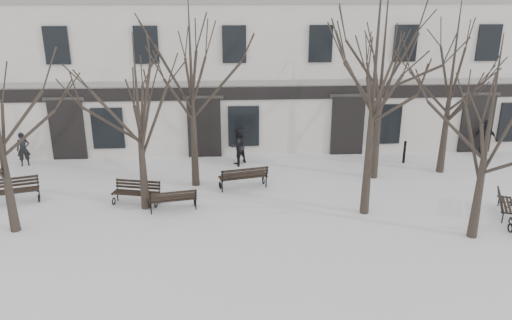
{
  "coord_description": "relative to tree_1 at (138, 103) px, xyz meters",
  "views": [
    {
      "loc": [
        -2.31,
        -15.41,
        7.92
      ],
      "look_at": [
        -1.28,
        3.0,
        1.48
      ],
      "focal_mm": 35.0,
      "sensor_mm": 36.0,
      "label": 1
    }
  ],
  "objects": [
    {
      "name": "bench_1",
      "position": [
        1.07,
        -0.31,
        -3.58
      ],
      "size": [
        1.81,
        0.94,
        0.87
      ],
      "rotation": [
        0.0,
        0.0,
        3.33
      ],
      "color": "black",
      "rests_on": "ground"
    },
    {
      "name": "pedestrian_c",
      "position": [
        15.74,
        5.35,
        -4.05
      ],
      "size": [
        1.05,
        1.04,
        1.78
      ],
      "primitive_type": "imported",
      "rotation": [
        0.0,
        0.0,
        2.37
      ],
      "color": "black",
      "rests_on": "ground"
    },
    {
      "name": "pedestrian_b",
      "position": [
        3.59,
        4.85,
        -4.05
      ],
      "size": [
        1.06,
        1.02,
        1.72
      ],
      "primitive_type": "imported",
      "rotation": [
        0.0,
        0.0,
        3.78
      ],
      "color": "black",
      "rests_on": "ground"
    },
    {
      "name": "bench_3",
      "position": [
        -0.39,
        0.42,
        -3.56
      ],
      "size": [
        1.88,
        1.02,
        0.9
      ],
      "rotation": [
        0.0,
        0.0,
        -0.22
      ],
      "color": "black",
      "rests_on": "ground"
    },
    {
      "name": "tree_6",
      "position": [
        12.66,
        3.18,
        0.8
      ],
      "size": [
        5.43,
        5.43,
        7.76
      ],
      "color": "black",
      "rests_on": "ground"
    },
    {
      "name": "tree_5",
      "position": [
        9.48,
        2.66,
        1.16
      ],
      "size": [
        5.84,
        5.84,
        8.34
      ],
      "color": "black",
      "rests_on": "ground"
    },
    {
      "name": "pedestrian_a",
      "position": [
        -6.33,
        5.07,
        -4.05
      ],
      "size": [
        0.67,
        0.53,
        1.59
      ],
      "primitive_type": "imported",
      "rotation": [
        0.0,
        0.0,
        0.29
      ],
      "color": "black",
      "rests_on": "ground"
    },
    {
      "name": "building",
      "position": [
        5.5,
        10.97,
        1.46
      ],
      "size": [
        40.4,
        10.2,
        11.4
      ],
      "color": "silver",
      "rests_on": "ground"
    },
    {
      "name": "bollard_b",
      "position": [
        11.42,
        4.45,
        -3.47
      ],
      "size": [
        0.14,
        0.14,
        1.09
      ],
      "color": "black",
      "rests_on": "ground"
    },
    {
      "name": "ground",
      "position": [
        5.5,
        -1.99,
        -4.05
      ],
      "size": [
        100.0,
        100.0,
        0.0
      ],
      "primitive_type": "plane",
      "color": "silver",
      "rests_on": "ground"
    },
    {
      "name": "bench_5",
      "position": [
        13.16,
        -1.34,
        -3.61
      ],
      "size": [
        1.16,
        1.69,
        0.81
      ],
      "rotation": [
        0.0,
        0.0,
        1.17
      ],
      "color": "black",
      "rests_on": "ground"
    },
    {
      "name": "tree_3",
      "position": [
        11.24,
        -2.91,
        0.09
      ],
      "size": [
        4.64,
        4.64,
        6.63
      ],
      "color": "black",
      "rests_on": "ground"
    },
    {
      "name": "bench_0",
      "position": [
        -5.17,
        0.78,
        -3.53
      ],
      "size": [
        2.02,
        1.2,
        0.97
      ],
      "rotation": [
        0.0,
        0.0,
        0.29
      ],
      "color": "black",
      "rests_on": "ground"
    },
    {
      "name": "bollard_a",
      "position": [
        3.59,
        4.37,
        -3.45
      ],
      "size": [
        0.14,
        0.14,
        1.12
      ],
      "color": "black",
      "rests_on": "ground"
    },
    {
      "name": "tree_1",
      "position": [
        0.0,
        0.0,
        0.0
      ],
      "size": [
        4.54,
        4.54,
        6.49
      ],
      "color": "black",
      "rests_on": "ground"
    },
    {
      "name": "tree_4",
      "position": [
        1.75,
        2.23,
        0.83
      ],
      "size": [
        5.47,
        5.47,
        7.81
      ],
      "color": "black",
      "rests_on": "ground"
    },
    {
      "name": "bench_4",
      "position": [
        3.75,
        1.68,
        -3.51
      ],
      "size": [
        2.07,
        1.14,
        0.99
      ],
      "rotation": [
        0.0,
        0.0,
        3.37
      ],
      "color": "black",
      "rests_on": "ground"
    },
    {
      "name": "tree_2",
      "position": [
        8.13,
        -0.87,
        1.59
      ],
      "size": [
        6.32,
        6.32,
        9.03
      ],
      "color": "black",
      "rests_on": "ground"
    }
  ]
}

